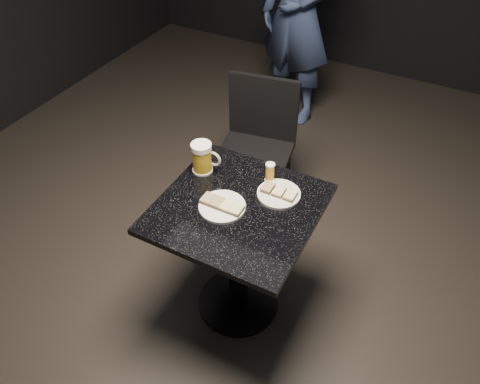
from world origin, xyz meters
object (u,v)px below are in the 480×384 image
object	(u,v)px
plate_small	(279,194)
chair	(257,142)
patron	(299,13)
beer_mug	(203,158)
plate_large	(222,207)
beer_tumbler	(270,172)
table	(238,242)

from	to	relation	value
plate_small	chair	bearing A→B (deg)	123.66
patron	beer_mug	distance (m)	1.79
chair	plate_large	bearing A→B (deg)	-74.56
chair	beer_mug	bearing A→B (deg)	-88.64
plate_large	chair	distance (m)	0.89
beer_tumbler	beer_mug	bearing A→B (deg)	-164.92
plate_small	chair	size ratio (longest dim) A/B	0.23
table	chair	bearing A→B (deg)	110.04
plate_large	table	bearing A→B (deg)	36.73
plate_large	beer_mug	distance (m)	0.29
plate_small	beer_tumbler	bearing A→B (deg)	137.43
plate_small	table	world-z (taller)	plate_small
plate_small	table	distance (m)	0.32
plate_small	patron	size ratio (longest dim) A/B	0.12
plate_small	chair	distance (m)	0.79
beer_mug	table	bearing A→B (deg)	-28.10
beer_mug	beer_tumbler	bearing A→B (deg)	15.08
plate_large	beer_mug	bearing A→B (deg)	138.66
table	beer_tumbler	size ratio (longest dim) A/B	7.65
table	beer_mug	distance (m)	0.44
plate_large	chair	size ratio (longest dim) A/B	0.24
patron	beer_tumbler	xyz separation A→B (m)	(0.56, -1.69, -0.06)
plate_large	chair	xyz separation A→B (m)	(-0.23, 0.82, -0.25)
plate_large	plate_small	bearing A→B (deg)	45.88
plate_small	table	size ratio (longest dim) A/B	0.27
plate_small	beer_tumbler	world-z (taller)	beer_tumbler
table	chair	xyz separation A→B (m)	(-0.28, 0.78, -0.01)
plate_large	chair	world-z (taller)	chair
table	beer_tumbler	distance (m)	0.37
beer_mug	chair	xyz separation A→B (m)	(-0.01, 0.63, -0.33)
plate_small	patron	xyz separation A→B (m)	(-0.65, 1.77, 0.10)
plate_small	beer_tumbler	size ratio (longest dim) A/B	2.05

